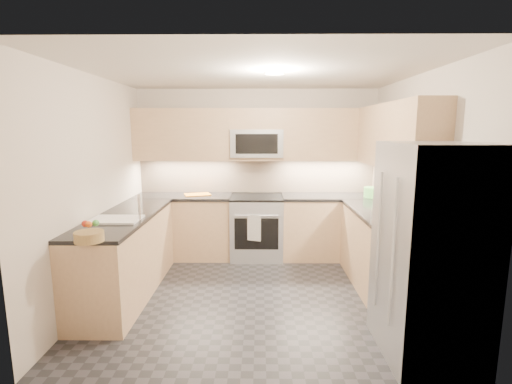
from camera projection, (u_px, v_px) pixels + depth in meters
name	position (u px, v px, depth m)	size (l,w,h in m)	color
floor	(256.00, 293.00, 4.35)	(3.60, 3.20, 0.00)	black
ceiling	(256.00, 72.00, 3.94)	(3.60, 3.20, 0.02)	beige
wall_back	(257.00, 172.00, 5.72)	(3.60, 0.02, 2.50)	beige
wall_front	(253.00, 225.00, 2.57)	(3.60, 0.02, 2.50)	beige
wall_left	(96.00, 188.00, 4.16)	(0.02, 3.20, 2.50)	beige
wall_right	(417.00, 189.00, 4.12)	(0.02, 3.20, 2.50)	beige
base_cab_back_left	(184.00, 227.00, 5.57)	(1.42, 0.60, 0.90)	tan
base_cab_back_right	(329.00, 228.00, 5.55)	(1.42, 0.60, 0.90)	tan
base_cab_right	(382.00, 253.00, 4.41)	(0.60, 1.70, 0.90)	tan
base_cab_peninsula	(126.00, 256.00, 4.29)	(0.60, 2.00, 0.90)	tan
countertop_back_left	(183.00, 196.00, 5.49)	(1.42, 0.63, 0.04)	black
countertop_back_right	(330.00, 197.00, 5.47)	(1.42, 0.63, 0.04)	black
countertop_right	(384.00, 214.00, 4.33)	(0.63, 1.70, 0.04)	black
countertop_peninsula	(124.00, 217.00, 4.21)	(0.63, 2.00, 0.04)	black
upper_cab_back	(257.00, 135.00, 5.45)	(3.60, 0.35, 0.75)	tan
upper_cab_right	(396.00, 136.00, 4.30)	(0.35, 1.95, 0.75)	tan
backsplash_back	(257.00, 176.00, 5.73)	(3.60, 0.01, 0.51)	tan
backsplash_right	(401.00, 187.00, 4.58)	(0.01, 2.30, 0.51)	tan
gas_range	(257.00, 227.00, 5.53)	(0.76, 0.65, 0.91)	#A7A9AF
range_cooktop	(257.00, 197.00, 5.46)	(0.76, 0.65, 0.03)	black
oven_door_glass	(256.00, 234.00, 5.21)	(0.62, 0.02, 0.45)	black
oven_handle	(256.00, 216.00, 5.14)	(0.02, 0.02, 0.60)	#B2B5BA
microwave	(257.00, 143.00, 5.45)	(0.76, 0.40, 0.40)	#919498
microwave_door	(257.00, 144.00, 5.25)	(0.60, 0.01, 0.28)	black
refrigerator	(430.00, 253.00, 3.05)	(0.70, 0.90, 1.80)	#97989E
fridge_handle_left	(393.00, 254.00, 2.87)	(0.02, 0.02, 1.20)	#B2B5BA
fridge_handle_right	(378.00, 240.00, 3.23)	(0.02, 0.02, 1.20)	#B2B5BA
sink_basin	(116.00, 226.00, 3.98)	(0.52, 0.38, 0.16)	white
faucet	(139.00, 208.00, 3.94)	(0.03, 0.03, 0.28)	silver
utensil_bowl	(373.00, 192.00, 5.31)	(0.25, 0.25, 0.14)	#4FA245
cutting_board	(198.00, 194.00, 5.51)	(0.37, 0.26, 0.01)	orange
fruit_basket	(89.00, 237.00, 3.21)	(0.25, 0.25, 0.09)	olive
fruit_apple	(85.00, 224.00, 3.37)	(0.06, 0.06, 0.06)	#B52814
fruit_pear	(96.00, 223.00, 3.39)	(0.06, 0.06, 0.06)	green
dish_towel_check	(254.00, 228.00, 5.15)	(0.20, 0.02, 0.37)	silver
fruit_orange	(89.00, 224.00, 3.35)	(0.06, 0.06, 0.06)	orange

